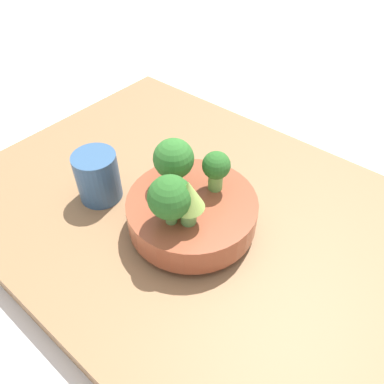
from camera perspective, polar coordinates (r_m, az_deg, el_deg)
ground_plane at (r=0.73m, az=0.63°, el=-4.96°), size 6.00×6.00×0.00m
table at (r=0.71m, az=0.64°, el=-3.75°), size 0.88×0.63×0.05m
bowl at (r=0.64m, az=-0.00°, el=-3.07°), size 0.22×0.22×0.07m
broccoli_floret_right at (r=0.61m, az=-2.82°, el=4.90°), size 0.07×0.07×0.09m
broccoli_floret_back at (r=0.55m, az=-3.35°, el=-0.91°), size 0.07×0.07×0.09m
broccoli_floret_front at (r=0.61m, az=3.71°, el=3.70°), size 0.05×0.05×0.07m
romanesco_piece_far at (r=0.55m, az=-0.55°, el=-0.83°), size 0.05×0.05×0.08m
cup at (r=0.71m, az=-14.17°, el=2.29°), size 0.08×0.08×0.10m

